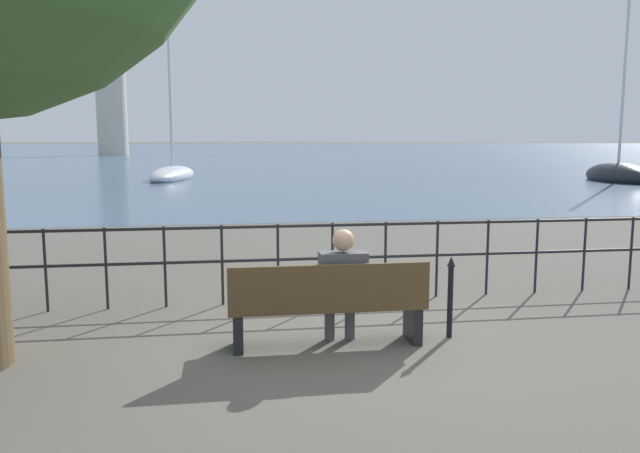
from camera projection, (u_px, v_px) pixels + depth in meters
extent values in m
plane|color=#605B51|center=(327.00, 345.00, 6.57)|extent=(1000.00, 1000.00, 0.00)
cube|color=#47607A|center=(229.00, 148.00, 162.88)|extent=(600.00, 300.00, 0.01)
cube|color=brown|center=(327.00, 305.00, 6.51)|extent=(2.06, 0.45, 0.05)
cube|color=brown|center=(330.00, 287.00, 6.27)|extent=(2.06, 0.04, 0.45)
cube|color=black|center=(238.00, 330.00, 6.40)|extent=(0.10, 0.41, 0.40)
cube|color=black|center=(413.00, 322.00, 6.68)|extent=(0.10, 0.41, 0.40)
cylinder|color=#4C4C51|center=(330.00, 320.00, 6.69)|extent=(0.11, 0.11, 0.45)
cylinder|color=#4C4C51|center=(350.00, 319.00, 6.73)|extent=(0.11, 0.11, 0.45)
cube|color=#4C4C51|center=(341.00, 296.00, 6.59)|extent=(0.42, 0.26, 0.14)
cube|color=#4C4C51|center=(343.00, 278.00, 6.47)|extent=(0.49, 0.24, 0.54)
sphere|color=tan|center=(343.00, 240.00, 6.42)|extent=(0.23, 0.23, 0.23)
cylinder|color=black|center=(46.00, 271.00, 7.76)|extent=(0.04, 0.04, 1.05)
cylinder|color=black|center=(106.00, 269.00, 7.87)|extent=(0.04, 0.04, 1.05)
cylinder|color=black|center=(165.00, 267.00, 7.98)|extent=(0.04, 0.04, 1.05)
cylinder|color=black|center=(222.00, 265.00, 8.09)|extent=(0.04, 0.04, 1.05)
cylinder|color=black|center=(278.00, 264.00, 8.19)|extent=(0.04, 0.04, 1.05)
cylinder|color=black|center=(332.00, 262.00, 8.30)|extent=(0.04, 0.04, 1.05)
cylinder|color=black|center=(385.00, 260.00, 8.41)|extent=(0.04, 0.04, 1.05)
cylinder|color=black|center=(437.00, 259.00, 8.52)|extent=(0.04, 0.04, 1.05)
cylinder|color=black|center=(487.00, 257.00, 8.63)|extent=(0.04, 0.04, 1.05)
cylinder|color=black|center=(536.00, 256.00, 8.73)|extent=(0.04, 0.04, 1.05)
cylinder|color=black|center=(584.00, 255.00, 8.84)|extent=(0.04, 0.04, 1.05)
cylinder|color=black|center=(631.00, 253.00, 8.95)|extent=(0.04, 0.04, 1.05)
cylinder|color=black|center=(305.00, 226.00, 8.18)|extent=(13.79, 0.04, 0.04)
cylinder|color=black|center=(305.00, 259.00, 8.24)|extent=(13.79, 0.04, 0.04)
cylinder|color=black|center=(450.00, 302.00, 6.76)|extent=(0.06, 0.06, 0.79)
cone|color=black|center=(451.00, 261.00, 6.69)|extent=(0.09, 0.09, 0.11)
ellipsoid|color=silver|center=(173.00, 175.00, 33.71)|extent=(2.86, 6.90, 1.02)
cylinder|color=silver|center=(169.00, 61.00, 32.87)|extent=(0.14, 0.14, 11.50)
ellipsoid|color=black|center=(618.00, 176.00, 31.83)|extent=(2.45, 5.38, 1.38)
cylinder|color=silver|center=(624.00, 74.00, 31.12)|extent=(0.14, 0.14, 9.40)
cylinder|color=beige|center=(110.00, 79.00, 83.81)|extent=(4.00, 4.00, 20.42)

